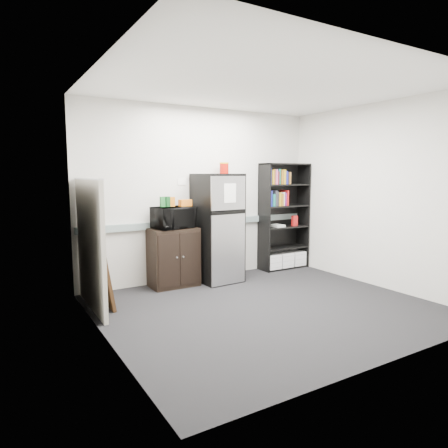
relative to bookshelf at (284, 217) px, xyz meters
name	(u,v)px	position (x,y,z in m)	size (l,w,h in m)	color
floor	(267,307)	(-1.53, -1.57, -0.91)	(4.00, 4.00, 0.00)	black
wall_back	(202,194)	(-1.53, 0.18, 0.44)	(4.00, 0.02, 2.70)	silver
wall_right	(377,196)	(0.47, -1.57, 0.44)	(0.02, 3.50, 2.70)	silver
wall_left	(103,207)	(-3.53, -1.57, 0.44)	(0.02, 3.50, 2.70)	silver
ceiling	(270,86)	(-1.53, -1.57, 1.79)	(4.00, 3.50, 0.02)	white
electrical_raceway	(203,222)	(-1.53, 0.15, -0.01)	(3.92, 0.05, 0.10)	gray
wall_note	(182,182)	(-1.88, 0.18, 0.64)	(0.14, 0.00, 0.10)	white
bookshelf	(284,217)	(0.00, 0.00, 0.00)	(0.90, 0.34, 1.85)	black
cubicle_partition	(90,244)	(-3.43, -0.49, -0.10)	(0.06, 1.30, 1.62)	gray
cabinet	(174,257)	(-2.14, -0.06, -0.48)	(0.70, 0.47, 0.87)	black
microwave	(173,218)	(-2.14, -0.08, 0.12)	(0.57, 0.39, 0.32)	black
snack_box_a	(163,202)	(-2.30, -0.05, 0.35)	(0.07, 0.05, 0.15)	#1A5E25
snack_box_b	(167,202)	(-2.22, -0.05, 0.35)	(0.07, 0.05, 0.15)	#0D3B16
snack_box_c	(173,202)	(-2.14, -0.05, 0.35)	(0.07, 0.05, 0.14)	orange
snack_bag	(185,203)	(-1.96, -0.10, 0.33)	(0.18, 0.10, 0.10)	orange
refrigerator	(218,228)	(-1.43, -0.14, -0.08)	(0.66, 0.69, 1.67)	black
coffee_can	(224,167)	(-1.24, -0.02, 0.86)	(0.14, 0.14, 0.19)	#A11107
framed_poster	(101,271)	(-3.30, -0.43, -0.46)	(0.17, 0.70, 0.90)	black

